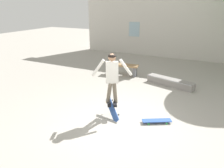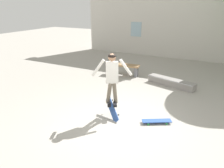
% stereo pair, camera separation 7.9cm
% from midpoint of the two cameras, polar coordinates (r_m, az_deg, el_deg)
% --- Properties ---
extents(ground_plane, '(40.00, 40.00, 0.00)m').
position_cam_midpoint_polar(ground_plane, '(6.33, 1.72, -9.69)').
color(ground_plane, '#A39E93').
extents(building_backdrop, '(13.15, 0.52, 5.89)m').
position_cam_midpoint_polar(building_backdrop, '(13.85, 18.43, 16.32)').
color(building_backdrop, beige).
rests_on(building_backdrop, ground_plane).
extents(park_bench, '(1.51, 0.57, 0.52)m').
position_cam_midpoint_polar(park_bench, '(10.21, 3.23, 4.35)').
color(park_bench, '#99754C').
rests_on(park_bench, ground_plane).
extents(skate_ledge, '(2.01, 0.91, 0.29)m').
position_cam_midpoint_polar(skate_ledge, '(9.21, 15.46, 0.41)').
color(skate_ledge, gray).
rests_on(skate_ledge, ground_plane).
extents(skater, '(1.03, 0.64, 1.53)m').
position_cam_midpoint_polar(skater, '(6.07, 0.37, 2.31)').
color(skater, silver).
extents(skateboard_flipping, '(0.69, 0.52, 0.58)m').
position_cam_midpoint_polar(skateboard_flipping, '(6.48, 0.39, -6.60)').
color(skateboard_flipping, '#2D519E').
extents(skateboard_resting, '(0.81, 0.59, 0.08)m').
position_cam_midpoint_polar(skateboard_resting, '(6.34, 11.95, -9.39)').
color(skateboard_resting, '#2D519E').
rests_on(skateboard_resting, ground_plane).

